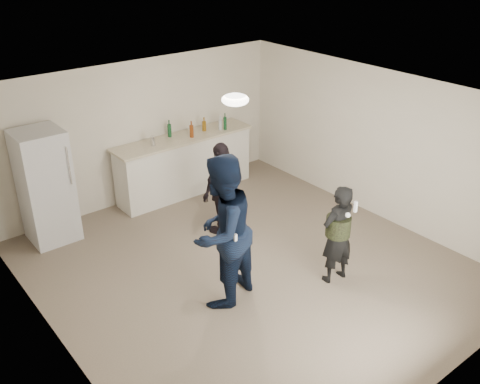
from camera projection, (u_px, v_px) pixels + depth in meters
floor at (249, 267)px, 7.81m from camera, size 6.00×6.00×0.00m
ceiling at (250, 101)px, 6.70m from camera, size 6.00×6.00×0.00m
wall_back at (140, 132)px, 9.35m from camera, size 6.00×0.00×6.00m
wall_front at (447, 298)px, 5.15m from camera, size 6.00×0.00×6.00m
wall_left at (51, 261)px, 5.72m from camera, size 0.00×6.00×6.00m
wall_right at (378, 145)px, 8.79m from camera, size 0.00×6.00×6.00m
counter at (185, 166)px, 9.82m from camera, size 2.60×0.56×1.05m
counter_top at (183, 138)px, 9.58m from camera, size 2.68×0.64×0.04m
fridge at (46, 187)px, 8.17m from camera, size 0.70×0.70×1.80m
fridge_handle at (69, 166)px, 7.89m from camera, size 0.02×0.02×0.60m
ceiling_dome at (235, 100)px, 6.93m from camera, size 0.36×0.36×0.16m
shaker at (153, 141)px, 9.16m from camera, size 0.08×0.08×0.17m
man at (222, 232)px, 6.71m from camera, size 1.20×1.06×2.05m
woman at (338, 234)px, 7.24m from camera, size 0.56×0.39×1.44m
camo_shorts at (338, 226)px, 7.18m from camera, size 0.34×0.34×0.28m
spectator at (223, 188)px, 8.41m from camera, size 0.97×0.59×1.54m
remote_man at (235, 239)px, 6.50m from camera, size 0.04×0.04×0.15m
nunchuk_man at (241, 240)px, 6.62m from camera, size 0.07×0.07×0.07m
remote_woman at (356, 207)px, 6.83m from camera, size 0.04×0.04×0.15m
nunchuk_woman at (348, 215)px, 6.84m from camera, size 0.07×0.07×0.07m
bottle_cluster at (200, 128)px, 9.70m from camera, size 1.07×0.38×0.24m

